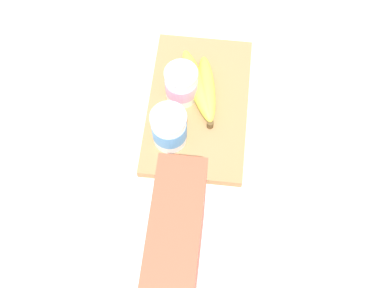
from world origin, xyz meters
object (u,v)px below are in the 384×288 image
at_px(cutting_board, 198,106).
at_px(yogurt_cup_back, 181,85).
at_px(cereal_box, 179,250).
at_px(banana_bunch, 202,87).
at_px(yogurt_cup_front, 169,128).

height_order(cutting_board, yogurt_cup_back, yogurt_cup_back).
distance_m(cutting_board, cereal_box, 0.36).
relative_size(cutting_board, banana_bunch, 1.87).
bearing_deg(cereal_box, yogurt_cup_front, -168.28).
xyz_separation_m(yogurt_cup_front, banana_bunch, (0.12, -0.05, -0.03)).
bearing_deg(yogurt_cup_back, cereal_box, -173.60).
bearing_deg(yogurt_cup_front, yogurt_cup_back, -6.34).
bearing_deg(cutting_board, banana_bunch, -7.70).
height_order(cereal_box, yogurt_cup_front, cereal_box).
bearing_deg(yogurt_cup_front, cereal_box, -168.43).
bearing_deg(banana_bunch, yogurt_cup_front, 156.18).
distance_m(cutting_board, banana_bunch, 0.04).
height_order(cutting_board, yogurt_cup_front, yogurt_cup_front).
distance_m(cutting_board, yogurt_cup_back, 0.07).
bearing_deg(yogurt_cup_back, banana_bunch, -71.37).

